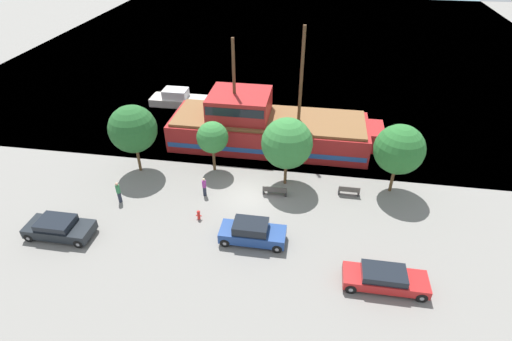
% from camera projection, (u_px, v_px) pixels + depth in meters
% --- Properties ---
extents(ground_plane, '(160.00, 160.00, 0.00)m').
position_uv_depth(ground_plane, '(250.00, 197.00, 31.16)').
color(ground_plane, gray).
extents(water_surface, '(80.00, 80.00, 0.00)m').
position_uv_depth(water_surface, '(294.00, 38.00, 67.10)').
color(water_surface, slate).
rests_on(water_surface, ground).
extents(pirate_ship, '(19.33, 6.06, 11.09)m').
position_uv_depth(pirate_ship, '(266.00, 127.00, 37.01)').
color(pirate_ship, '#A31E1E').
rests_on(pirate_ship, water_surface).
extents(moored_boat_dockside, '(6.62, 2.40, 1.79)m').
position_uv_depth(moored_boat_dockside, '(179.00, 99.00, 44.92)').
color(moored_boat_dockside, '#B7B2A8').
rests_on(moored_boat_dockside, water_surface).
extents(parked_car_curb_front, '(4.95, 1.83, 1.31)m').
position_uv_depth(parked_car_curb_front, '(385.00, 278.00, 23.62)').
color(parked_car_curb_front, '#B21E1E').
rests_on(parked_car_curb_front, ground_plane).
extents(parked_car_curb_mid, '(4.53, 2.00, 1.37)m').
position_uv_depth(parked_car_curb_mid, '(59.00, 228.00, 27.24)').
color(parked_car_curb_mid, black).
rests_on(parked_car_curb_mid, ground_plane).
extents(parked_car_curb_rear, '(4.42, 1.82, 1.61)m').
position_uv_depth(parked_car_curb_rear, '(252.00, 232.00, 26.73)').
color(parked_car_curb_rear, navy).
rests_on(parked_car_curb_rear, ground_plane).
extents(fire_hydrant, '(0.42, 0.25, 0.76)m').
position_uv_depth(fire_hydrant, '(199.00, 215.00, 28.81)').
color(fire_hydrant, red).
rests_on(fire_hydrant, ground_plane).
extents(bench_promenade_east, '(1.63, 0.45, 0.85)m').
position_uv_depth(bench_promenade_east, '(349.00, 190.00, 31.16)').
color(bench_promenade_east, '#4C4742').
rests_on(bench_promenade_east, ground_plane).
extents(bench_promenade_west, '(1.89, 0.45, 0.85)m').
position_uv_depth(bench_promenade_west, '(275.00, 191.00, 31.13)').
color(bench_promenade_west, '#4C4742').
rests_on(bench_promenade_west, ground_plane).
extents(pedestrian_walking_near, '(0.32, 0.32, 1.60)m').
position_uv_depth(pedestrian_walking_near, '(204.00, 187.00, 30.93)').
color(pedestrian_walking_near, '#232838').
rests_on(pedestrian_walking_near, ground_plane).
extents(pedestrian_walking_far, '(0.32, 0.32, 1.79)m').
position_uv_depth(pedestrian_walking_far, '(119.00, 192.00, 30.19)').
color(pedestrian_walking_far, '#232838').
rests_on(pedestrian_walking_far, ground_plane).
extents(tree_row_east, '(3.88, 3.88, 5.93)m').
position_uv_depth(tree_row_east, '(133.00, 129.00, 32.06)').
color(tree_row_east, brown).
rests_on(tree_row_east, ground_plane).
extents(tree_row_mideast, '(2.62, 2.62, 4.48)m').
position_uv_depth(tree_row_mideast, '(212.00, 137.00, 32.60)').
color(tree_row_mideast, brown).
rests_on(tree_row_mideast, ground_plane).
extents(tree_row_midwest, '(3.99, 3.99, 5.76)m').
position_uv_depth(tree_row_midwest, '(287.00, 143.00, 30.60)').
color(tree_row_midwest, brown).
rests_on(tree_row_midwest, ground_plane).
extents(tree_row_west, '(3.78, 3.78, 5.73)m').
position_uv_depth(tree_row_west, '(399.00, 149.00, 29.74)').
color(tree_row_west, brown).
rests_on(tree_row_west, ground_plane).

